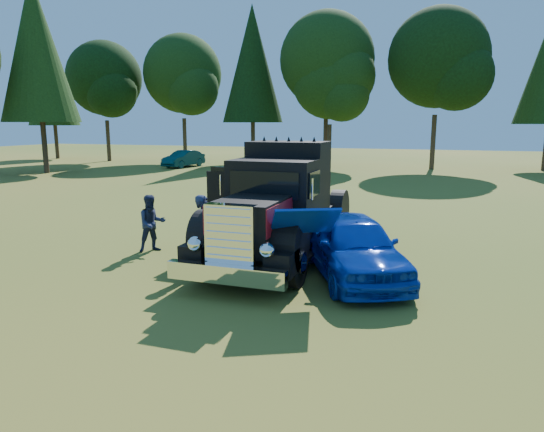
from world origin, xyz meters
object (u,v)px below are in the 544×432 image
Objects in this scene: hotrod_coupe at (353,246)px; diamond_t_truck at (278,210)px; spectator_near at (204,232)px; distant_teal_car at (184,159)px; spectator_far at (152,223)px.

diamond_t_truck is at bearing 154.95° from hotrod_coupe.
distant_teal_car is at bearing 44.00° from spectator_near.
hotrod_coupe is at bearing -25.05° from diamond_t_truck.
distant_teal_car is (-17.84, 24.28, -0.07)m from hotrod_coupe.
diamond_t_truck is at bearing -47.14° from distant_teal_car.
distant_teal_car is (-14.34, 24.77, -0.23)m from spectator_near.
diamond_t_truck reaches higher than spectator_near.
distant_teal_car is at bearing 69.94° from spectator_far.
spectator_near is 1.15× the size of spectator_far.
hotrod_coupe is at bearing -68.10° from spectator_near.
spectator_near is at bearing -172.03° from hotrod_coupe.
diamond_t_truck is 3.56m from spectator_far.
distant_teal_car is (-12.24, 23.76, -0.12)m from spectator_far.
hotrod_coupe reaches higher than distant_teal_car.
diamond_t_truck reaches higher than hotrod_coupe.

